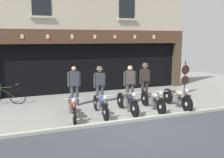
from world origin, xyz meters
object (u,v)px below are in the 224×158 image
(motorcycle_center, at_px, (127,102))
(assistant_far_right, at_px, (145,79))
(leaning_bicycle, at_px, (5,96))
(shopkeeper_center, at_px, (100,83))
(tyre_sign_pole, at_px, (185,75))
(motorcycle_left, at_px, (72,107))
(motorcycle_center_right, at_px, (153,100))
(salesman_right, at_px, (130,83))
(salesman_left, at_px, (74,84))
(motorcycle_right, at_px, (177,98))
(motorcycle_center_left, at_px, (101,104))
(advert_board_near, at_px, (40,60))

(motorcycle_center, relative_size, assistant_far_right, 1.14)
(leaning_bicycle, bearing_deg, motorcycle_center, 69.79)
(shopkeeper_center, relative_size, tyre_sign_pole, 0.96)
(motorcycle_left, relative_size, motorcycle_center_right, 1.00)
(motorcycle_left, distance_m, salesman_right, 3.09)
(motorcycle_left, xyz_separation_m, salesman_right, (2.82, 1.16, 0.53))
(motorcycle_center_right, distance_m, leaning_bicycle, 6.37)
(salesman_left, bearing_deg, salesman_right, 166.24)
(tyre_sign_pole, bearing_deg, motorcycle_right, -132.58)
(salesman_left, bearing_deg, motorcycle_left, 73.18)
(motorcycle_left, bearing_deg, motorcycle_center_left, -174.69)
(motorcycle_center_left, xyz_separation_m, motorcycle_right, (3.30, -0.15, 0.02))
(motorcycle_center_right, relative_size, salesman_left, 1.20)
(motorcycle_center, bearing_deg, tyre_sign_pole, -153.98)
(motorcycle_center_left, distance_m, leaning_bicycle, 4.51)
(motorcycle_right, bearing_deg, salesman_right, -37.92)
(advert_board_near, bearing_deg, tyre_sign_pole, -17.06)
(motorcycle_left, distance_m, motorcycle_center, 2.17)
(motorcycle_left, height_order, motorcycle_right, motorcycle_right)
(assistant_far_right, bearing_deg, motorcycle_center_left, 27.79)
(motorcycle_center_right, bearing_deg, motorcycle_left, 0.63)
(leaning_bicycle, bearing_deg, motorcycle_left, 51.59)
(motorcycle_right, relative_size, advert_board_near, 2.07)
(motorcycle_center_right, xyz_separation_m, tyre_sign_pole, (3.15, 2.15, 0.54))
(motorcycle_center_right, bearing_deg, salesman_left, -29.67)
(tyre_sign_pole, bearing_deg, salesman_left, -176.27)
(shopkeeper_center, bearing_deg, motorcycle_center_left, 71.04)
(motorcycle_left, distance_m, tyre_sign_pole, 6.74)
(motorcycle_center, bearing_deg, advert_board_near, -55.78)
(shopkeeper_center, xyz_separation_m, assistant_far_right, (2.25, -0.03, 0.05))
(motorcycle_center, relative_size, advert_board_near, 1.94)
(motorcycle_center, bearing_deg, shopkeeper_center, -72.38)
(salesman_left, xyz_separation_m, leaning_bicycle, (-2.80, 1.27, -0.58))
(tyre_sign_pole, height_order, advert_board_near, advert_board_near)
(motorcycle_right, xyz_separation_m, leaning_bicycle, (-6.73, 3.08, -0.06))
(salesman_right, bearing_deg, motorcycle_center_right, 121.88)
(salesman_left, bearing_deg, assistant_far_right, 179.35)
(motorcycle_right, bearing_deg, motorcycle_center_left, -0.51)
(tyre_sign_pole, bearing_deg, motorcycle_center_right, -145.66)
(advert_board_near, bearing_deg, salesman_left, -65.72)
(salesman_right, height_order, assistant_far_right, assistant_far_right)
(motorcycle_center_left, bearing_deg, leaning_bicycle, -37.59)
(motorcycle_center_left, relative_size, motorcycle_center, 1.02)
(assistant_far_right, relative_size, tyre_sign_pole, 1.00)
(salesman_right, bearing_deg, salesman_left, 0.57)
(shopkeeper_center, distance_m, tyre_sign_pole, 4.80)
(motorcycle_center_right, xyz_separation_m, shopkeeper_center, (-1.64, 1.85, 0.48))
(motorcycle_left, xyz_separation_m, tyre_sign_pole, (6.40, 2.05, 0.54))
(shopkeeper_center, bearing_deg, advert_board_near, -48.83)
(salesman_left, height_order, assistant_far_right, assistant_far_right)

